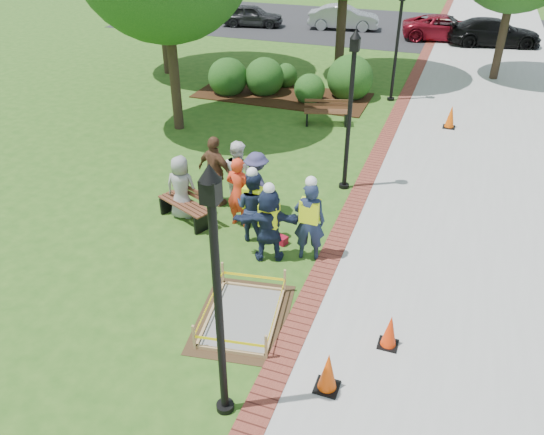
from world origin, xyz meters
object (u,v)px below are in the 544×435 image
(hivis_worker_a, at_px, (269,222))
(bench_near, at_px, (186,211))
(hivis_worker_c, at_px, (253,205))
(cone_front, at_px, (328,372))
(hivis_worker_b, at_px, (310,219))
(lamp_near, at_px, (217,284))
(wet_concrete_pad, at_px, (243,309))

(hivis_worker_a, bearing_deg, bench_near, 162.34)
(bench_near, distance_m, hivis_worker_c, 2.00)
(cone_front, relative_size, hivis_worker_a, 0.41)
(hivis_worker_a, distance_m, hivis_worker_c, 0.88)
(hivis_worker_b, bearing_deg, hivis_worker_c, 168.75)
(bench_near, distance_m, hivis_worker_b, 3.43)
(bench_near, xyz_separation_m, lamp_near, (3.29, -4.89, 2.21))
(lamp_near, bearing_deg, cone_front, 33.73)
(lamp_near, distance_m, hivis_worker_a, 4.45)
(bench_near, height_order, cone_front, bench_near)
(cone_front, relative_size, hivis_worker_c, 0.42)
(wet_concrete_pad, xyz_separation_m, lamp_near, (0.56, -2.04, 2.25))
(cone_front, height_order, lamp_near, lamp_near)
(hivis_worker_a, bearing_deg, lamp_near, -79.23)
(bench_near, height_order, lamp_near, lamp_near)
(cone_front, xyz_separation_m, hivis_worker_a, (-2.18, 3.16, 0.56))
(hivis_worker_c, bearing_deg, bench_near, 174.35)
(bench_near, xyz_separation_m, hivis_worker_a, (2.51, -0.80, 0.66))
(bench_near, bearing_deg, lamp_near, -56.11)
(wet_concrete_pad, distance_m, hivis_worker_a, 2.19)
(bench_near, distance_m, lamp_near, 6.30)
(cone_front, distance_m, hivis_worker_a, 3.88)
(cone_front, relative_size, lamp_near, 0.18)
(cone_front, bearing_deg, hivis_worker_b, 111.49)
(lamp_near, relative_size, hivis_worker_b, 2.11)
(cone_front, relative_size, hivis_worker_b, 0.39)
(bench_near, distance_m, hivis_worker_a, 2.72)
(cone_front, bearing_deg, lamp_near, -146.27)
(wet_concrete_pad, bearing_deg, hivis_worker_a, 96.18)
(bench_near, bearing_deg, cone_front, -40.16)
(hivis_worker_b, distance_m, hivis_worker_c, 1.47)
(cone_front, bearing_deg, hivis_worker_a, 124.63)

